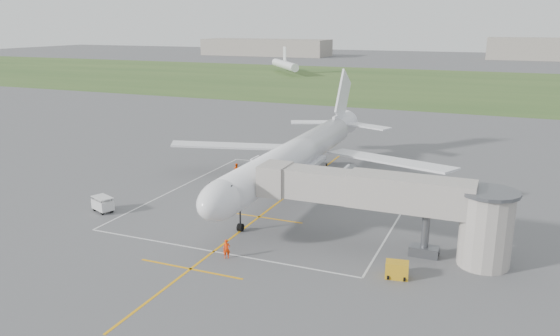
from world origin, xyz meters
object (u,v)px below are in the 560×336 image
at_px(airliner, 295,156).
at_px(gpu_unit, 397,270).
at_px(jet_bridge, 401,203).
at_px(baggage_cart, 103,204).
at_px(ramp_worker_wing, 237,170).
at_px(ramp_worker_nose, 227,249).

height_order(airliner, gpu_unit, airliner).
bearing_deg(airliner, jet_bridge, -42.19).
height_order(jet_bridge, baggage_cart, jet_bridge).
relative_size(airliner, ramp_worker_wing, 25.67).
bearing_deg(ramp_worker_nose, ramp_worker_wing, 86.35).
bearing_deg(ramp_worker_wing, jet_bridge, 174.99).
distance_m(airliner, jet_bridge, 21.22).
xyz_separation_m(airliner, gpu_unit, (16.58, -19.59, -3.70)).
distance_m(airliner, ramp_worker_wing, 10.58).
bearing_deg(ramp_worker_wing, baggage_cart, 97.92).
relative_size(jet_bridge, gpu_unit, 11.53).
height_order(airliner, ramp_worker_wing, airliner).
bearing_deg(jet_bridge, ramp_worker_nose, -152.25).
xyz_separation_m(airliner, ramp_worker_wing, (-9.61, 2.73, -3.48)).
distance_m(ramp_worker_nose, ramp_worker_wing, 26.85).
relative_size(baggage_cart, ramp_worker_wing, 1.57).
bearing_deg(airliner, baggage_cart, -136.44).
bearing_deg(ramp_worker_nose, gpu_unit, -21.19).
relative_size(baggage_cart, ramp_worker_nose, 1.64).
xyz_separation_m(jet_bridge, baggage_cart, (-32.45, -1.66, -3.86)).
height_order(jet_bridge, gpu_unit, jet_bridge).
relative_size(airliner, jet_bridge, 2.00).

